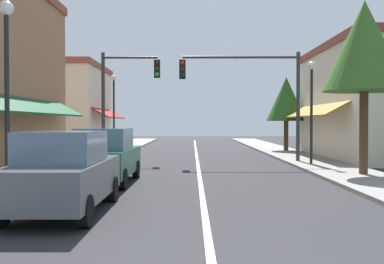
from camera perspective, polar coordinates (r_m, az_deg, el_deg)
ground_plane at (r=21.79m, az=0.69°, el=-3.89°), size 80.00×80.00×0.00m
sidewalk_left at (r=22.40m, az=-13.55°, el=-3.63°), size 2.60×56.00×0.12m
sidewalk_right at (r=22.53m, az=14.84°, el=-3.61°), size 2.60×56.00×0.12m
lane_center_stripe at (r=21.79m, az=0.69°, el=-3.89°), size 0.14×52.00×0.01m
storefront_right_block at (r=25.44m, az=21.19°, el=3.74°), size 5.56×10.20×6.18m
storefront_far_left at (r=33.02m, az=-16.21°, el=3.11°), size 6.65×8.20×6.08m
parked_car_nearest_left at (r=9.92m, az=-16.29°, el=-5.07°), size 1.80×4.11×1.77m
parked_car_second_left at (r=14.37m, az=-11.21°, el=-3.08°), size 1.83×4.13×1.77m
traffic_signal_mast_arm at (r=21.23m, az=8.10°, el=5.92°), size 5.76×0.50×5.31m
traffic_signal_left_corner at (r=22.70m, az=-9.06°, el=5.47°), size 3.00×0.50×5.51m
street_lamp_left_near at (r=12.12m, az=-22.91°, el=7.76°), size 0.36×0.36×5.01m
street_lamp_right_mid at (r=20.30m, az=15.20°, el=4.59°), size 0.36×0.36×4.66m
street_lamp_left_far at (r=27.29m, az=-10.13°, el=3.99°), size 0.36×0.36×4.86m
tree_right_near at (r=17.02m, az=21.42°, el=10.25°), size 2.92×2.92×6.28m
tree_right_far at (r=29.44m, az=12.09°, el=4.15°), size 2.60×2.60×4.91m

